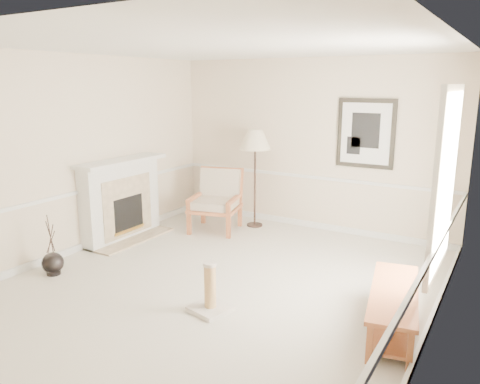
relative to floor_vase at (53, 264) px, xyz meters
name	(u,v)px	position (x,y,z in m)	size (l,w,h in m)	color
ground	(224,281)	(2.05, 0.99, -0.15)	(5.50, 5.50, 0.00)	silver
room	(236,136)	(2.19, 1.06, 1.71)	(5.04, 5.54, 2.92)	beige
fireplace	(122,200)	(-0.29, 1.59, 0.49)	(0.64, 1.64, 1.31)	white
floor_vase	(53,264)	(0.00, 0.00, 0.00)	(0.28, 0.28, 0.83)	black
armchair	(217,197)	(0.74, 2.82, 0.41)	(0.97, 1.01, 1.04)	#A55E35
floor_lamp	(255,142)	(1.23, 3.28, 1.34)	(0.57, 0.57, 1.71)	black
bench	(393,304)	(4.20, 0.85, 0.14)	(0.74, 1.58, 0.43)	#A55E35
scratching_post	(210,296)	(2.37, 0.23, 0.03)	(0.48, 0.48, 0.57)	beige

